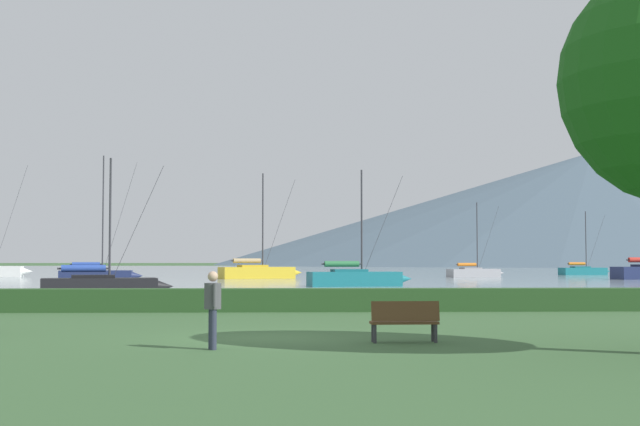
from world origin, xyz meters
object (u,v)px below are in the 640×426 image
object	(u,v)px
sailboat_slip_0	(97,274)
sailboat_slip_9	(583,271)
sailboat_slip_1	(356,278)
park_bench_near_path	(405,319)
sailboat_slip_3	(474,272)
person_standing_walker	(213,303)
sailboat_slip_4	(258,272)
sailboat_slip_6	(101,285)

from	to	relation	value
sailboat_slip_0	sailboat_slip_9	bearing A→B (deg)	24.10
sailboat_slip_1	park_bench_near_path	distance (m)	43.30
sailboat_slip_3	park_bench_near_path	size ratio (longest dim) A/B	5.19
sailboat_slip_0	person_standing_walker	size ratio (longest dim) A/B	6.67
sailboat_slip_4	sailboat_slip_6	world-z (taller)	sailboat_slip_4
sailboat_slip_0	park_bench_near_path	xyz separation A→B (m)	(18.89, -58.04, -0.08)
sailboat_slip_9	person_standing_walker	distance (m)	98.38
person_standing_walker	sailboat_slip_6	bearing A→B (deg)	90.62
park_bench_near_path	person_standing_walker	world-z (taller)	person_standing_walker
sailboat_slip_4	sailboat_slip_9	bearing A→B (deg)	6.45
sailboat_slip_4	sailboat_slip_6	bearing A→B (deg)	-119.46
sailboat_slip_3	park_bench_near_path	world-z (taller)	sailboat_slip_3
sailboat_slip_4	sailboat_slip_0	bearing A→B (deg)	-160.67
sailboat_slip_4	sailboat_slip_9	distance (m)	44.51
sailboat_slip_3	sailboat_slip_4	bearing A→B (deg)	-178.87
sailboat_slip_0	park_bench_near_path	bearing A→B (deg)	-77.92
sailboat_slip_1	person_standing_walker	world-z (taller)	sailboat_slip_1
sailboat_slip_0	sailboat_slip_3	xyz separation A→B (m)	(36.94, 17.69, -0.07)
sailboat_slip_4	sailboat_slip_9	world-z (taller)	sailboat_slip_4
sailboat_slip_0	sailboat_slip_6	size ratio (longest dim) A/B	1.51
sailboat_slip_0	sailboat_slip_4	distance (m)	17.63
sailboat_slip_3	person_standing_walker	size ratio (longest dim) A/B	4.93
sailboat_slip_0	sailboat_slip_3	world-z (taller)	sailboat_slip_0
sailboat_slip_0	sailboat_slip_4	bearing A→B (deg)	33.34
sailboat_slip_0	sailboat_slip_9	distance (m)	61.82
sailboat_slip_1	sailboat_slip_6	bearing A→B (deg)	-142.10
sailboat_slip_3	sailboat_slip_6	size ratio (longest dim) A/B	1.12
sailboat_slip_4	sailboat_slip_6	size ratio (longest dim) A/B	1.46
sailboat_slip_4	park_bench_near_path	xyz separation A→B (m)	(5.24, -69.20, -0.18)
sailboat_slip_1	park_bench_near_path	size ratio (longest dim) A/B	5.33
sailboat_slip_1	sailboat_slip_3	distance (m)	36.05
sailboat_slip_1	sailboat_slip_4	distance (m)	27.09
sailboat_slip_4	person_standing_walker	xyz separation A→B (m)	(0.97, -70.58, 0.26)
sailboat_slip_3	person_standing_walker	world-z (taller)	sailboat_slip_3
sailboat_slip_0	sailboat_slip_1	world-z (taller)	sailboat_slip_0
sailboat_slip_0	sailboat_slip_9	size ratio (longest dim) A/B	1.39
sailboat_slip_0	sailboat_slip_1	xyz separation A→B (m)	(21.33, -14.81, 0.01)
sailboat_slip_9	person_standing_walker	bearing A→B (deg)	-123.85
sailboat_slip_4	person_standing_walker	world-z (taller)	sailboat_slip_4
sailboat_slip_6	sailboat_slip_1	bearing A→B (deg)	34.29
sailboat_slip_4	park_bench_near_path	size ratio (longest dim) A/B	6.76
sailboat_slip_9	park_bench_near_path	size ratio (longest dim) A/B	5.05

